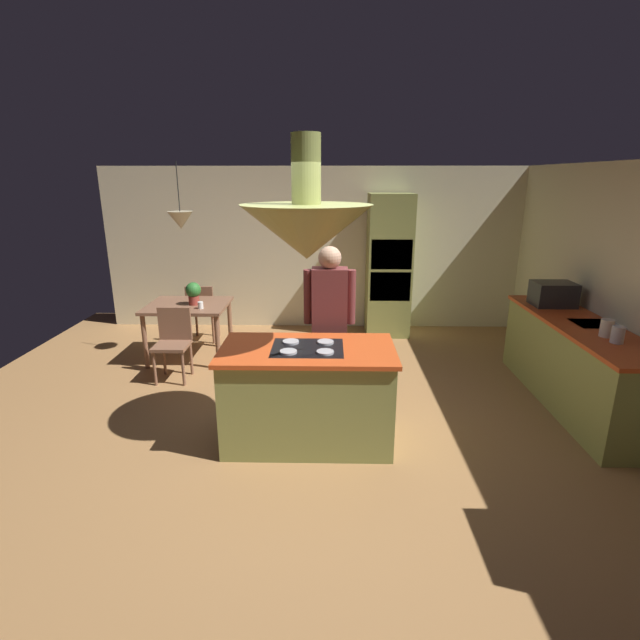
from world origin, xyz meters
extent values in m
plane|color=#9E7042|center=(0.00, 0.00, 0.00)|extent=(8.16, 8.16, 0.00)
cube|color=beige|center=(0.00, 3.45, 1.27)|extent=(6.80, 0.10, 2.55)
cube|color=#8C934C|center=(0.00, -0.20, 0.44)|extent=(1.51, 0.80, 0.88)
cube|color=#D14C1E|center=(0.00, -0.20, 0.90)|extent=(1.57, 0.86, 0.04)
cube|color=black|center=(0.00, -0.20, 0.91)|extent=(0.64, 0.52, 0.01)
cylinder|color=#B2B2B7|center=(-0.16, -0.33, 0.93)|extent=(0.15, 0.15, 0.02)
cylinder|color=#B2B2B7|center=(0.16, -0.33, 0.93)|extent=(0.15, 0.15, 0.02)
cylinder|color=#B2B2B7|center=(-0.16, -0.07, 0.93)|extent=(0.15, 0.15, 0.02)
cylinder|color=#B2B2B7|center=(0.16, -0.07, 0.93)|extent=(0.15, 0.15, 0.02)
cube|color=#8C934C|center=(2.84, 0.60, 0.44)|extent=(0.62, 2.43, 0.88)
cube|color=#D14C1E|center=(2.84, 0.60, 0.90)|extent=(0.66, 2.47, 0.04)
cube|color=#B2B2B7|center=(3.00, 0.60, 0.84)|extent=(0.48, 0.36, 0.16)
cube|color=#8C934C|center=(1.10, 3.05, 1.08)|extent=(0.66, 0.62, 2.16)
cube|color=black|center=(1.10, 2.76, 1.30)|extent=(0.60, 0.04, 0.44)
cube|color=black|center=(1.10, 2.76, 0.82)|extent=(0.60, 0.04, 0.44)
cube|color=brown|center=(-1.70, 1.90, 0.74)|extent=(1.06, 0.90, 0.04)
cylinder|color=brown|center=(-2.17, 1.51, 0.36)|extent=(0.06, 0.06, 0.72)
cylinder|color=brown|center=(-1.23, 1.51, 0.36)|extent=(0.06, 0.06, 0.72)
cylinder|color=brown|center=(-2.17, 2.29, 0.36)|extent=(0.06, 0.06, 0.72)
cylinder|color=brown|center=(-1.23, 2.29, 0.36)|extent=(0.06, 0.06, 0.72)
cylinder|color=tan|center=(0.11, 0.50, 0.43)|extent=(0.14, 0.14, 0.85)
cylinder|color=tan|center=(0.29, 0.50, 0.43)|extent=(0.14, 0.14, 0.85)
cube|color=brown|center=(0.20, 0.50, 1.18)|extent=(0.36, 0.22, 0.66)
cylinder|color=brown|center=(-0.02, 0.50, 1.22)|extent=(0.09, 0.09, 0.56)
cylinder|color=brown|center=(0.42, 0.50, 1.22)|extent=(0.09, 0.09, 0.56)
sphere|color=tan|center=(0.20, 0.50, 1.62)|extent=(0.23, 0.23, 0.23)
cone|color=#8C934C|center=(0.00, -0.20, 1.94)|extent=(1.10, 1.10, 0.45)
cylinder|color=#8C934C|center=(0.00, -0.20, 2.44)|extent=(0.24, 0.24, 0.55)
cone|color=beige|center=(-1.70, 1.90, 1.86)|extent=(0.32, 0.32, 0.22)
cylinder|color=black|center=(-1.70, 1.90, 2.27)|extent=(0.01, 0.01, 0.60)
cube|color=brown|center=(-1.70, 1.15, 0.44)|extent=(0.40, 0.40, 0.04)
cube|color=brown|center=(-1.70, 1.33, 0.66)|extent=(0.40, 0.04, 0.42)
cylinder|color=brown|center=(-1.87, 0.98, 0.21)|extent=(0.04, 0.04, 0.43)
cylinder|color=brown|center=(-1.53, 0.98, 0.21)|extent=(0.04, 0.04, 0.43)
cylinder|color=brown|center=(-1.87, 1.32, 0.21)|extent=(0.04, 0.04, 0.43)
cylinder|color=brown|center=(-1.53, 1.32, 0.21)|extent=(0.04, 0.04, 0.43)
cube|color=brown|center=(-1.70, 2.65, 0.44)|extent=(0.40, 0.40, 0.04)
cube|color=brown|center=(-1.70, 2.47, 0.66)|extent=(0.40, 0.04, 0.42)
cylinder|color=brown|center=(-1.53, 2.82, 0.21)|extent=(0.04, 0.04, 0.43)
cylinder|color=brown|center=(-1.87, 2.82, 0.21)|extent=(0.04, 0.04, 0.43)
cylinder|color=brown|center=(-1.53, 2.48, 0.21)|extent=(0.04, 0.04, 0.43)
cylinder|color=brown|center=(-1.87, 2.48, 0.21)|extent=(0.04, 0.04, 0.43)
cylinder|color=#99382D|center=(-1.60, 1.88, 0.82)|extent=(0.14, 0.14, 0.12)
sphere|color=#2D722D|center=(-1.60, 1.88, 0.96)|extent=(0.20, 0.20, 0.20)
cylinder|color=white|center=(-1.46, 1.67, 0.81)|extent=(0.07, 0.07, 0.09)
cylinder|color=silver|center=(2.84, -0.01, 1.00)|extent=(0.11, 0.11, 0.16)
cylinder|color=silver|center=(2.84, 0.17, 1.00)|extent=(0.12, 0.12, 0.17)
cube|color=#232326|center=(2.84, 1.33, 1.06)|extent=(0.46, 0.36, 0.28)
camera|label=1|loc=(0.19, -4.19, 2.38)|focal=26.68mm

